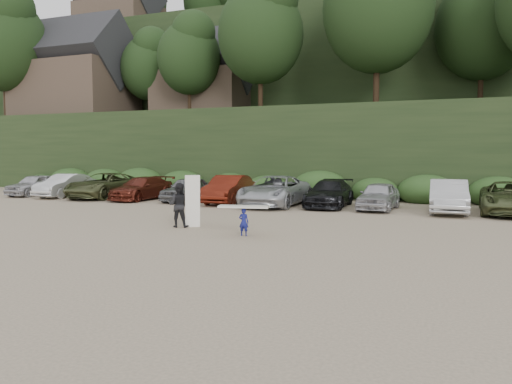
% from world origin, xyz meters
% --- Properties ---
extents(ground, '(120.00, 120.00, 0.00)m').
position_xyz_m(ground, '(0.00, 0.00, 0.00)').
color(ground, tan).
rests_on(ground, ground).
extents(hillside_backdrop, '(90.00, 41.50, 28.00)m').
position_xyz_m(hillside_backdrop, '(-0.26, 35.93, 11.22)').
color(hillside_backdrop, black).
rests_on(hillside_backdrop, ground).
extents(parked_cars, '(39.54, 6.40, 1.64)m').
position_xyz_m(parked_cars, '(1.08, 9.95, 0.77)').
color(parked_cars, '#B7B6BB').
rests_on(parked_cars, ground).
extents(child_surfer, '(1.85, 0.86, 1.07)m').
position_xyz_m(child_surfer, '(2.11, -0.06, 0.73)').
color(child_surfer, navy).
rests_on(child_surfer, ground).
extents(adult_surfer, '(1.35, 0.83, 2.05)m').
position_xyz_m(adult_surfer, '(-1.02, 0.88, 0.89)').
color(adult_surfer, black).
rests_on(adult_surfer, ground).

